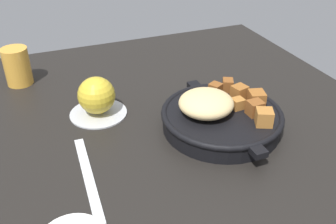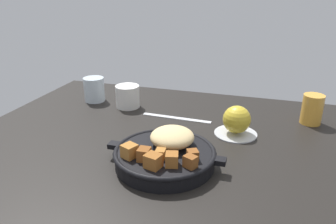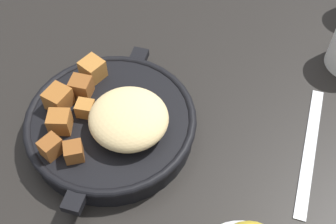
# 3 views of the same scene
# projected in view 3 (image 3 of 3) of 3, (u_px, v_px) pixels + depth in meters

# --- Properties ---
(ground_plane) EXTENTS (1.10, 0.90, 0.02)m
(ground_plane) POSITION_uv_depth(u_px,v_px,m) (180.00, 135.00, 0.63)
(ground_plane) COLOR black
(cast_iron_skillet) EXTENTS (0.28, 0.24, 0.08)m
(cast_iron_skillet) POSITION_uv_depth(u_px,v_px,m) (112.00, 122.00, 0.59)
(cast_iron_skillet) COLOR black
(cast_iron_skillet) RESTS_ON ground_plane
(butter_knife) EXTENTS (0.22, 0.02, 0.00)m
(butter_knife) POSITION_uv_depth(u_px,v_px,m) (310.00, 149.00, 0.60)
(butter_knife) COLOR silver
(butter_knife) RESTS_ON ground_plane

